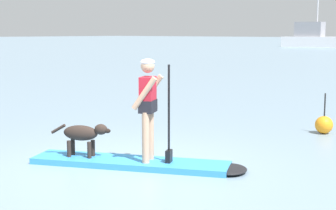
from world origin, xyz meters
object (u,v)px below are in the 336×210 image
Objects in this scene: dog at (83,134)px; moored_boat_far_port at (312,38)px; paddleboard at (143,163)px; person_paddler at (149,102)px; marker_buoy at (324,125)px.

moored_boat_far_port is (-24.47, 65.72, 0.88)m from dog.
dog is 0.11× the size of moored_boat_far_port.
dog reaches higher than paddleboard.
moored_boat_far_port is (-25.42, 65.28, 1.31)m from paddleboard.
paddleboard is 1.02m from person_paddler.
dog is (-0.95, -0.44, 0.44)m from paddleboard.
person_paddler is at bearing 24.73° from dog.
paddleboard is at bearing -68.72° from moored_boat_far_port.
person_paddler is 1.88× the size of marker_buoy.
moored_boat_far_port is at bearing 110.42° from dog.
marker_buoy is at bearing 75.75° from person_paddler.
paddleboard is 3.51× the size of dog.
moored_boat_far_port is at bearing 111.28° from paddleboard.
moored_boat_far_port reaches higher than dog.
person_paddler is (0.09, 0.04, 1.01)m from paddleboard.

